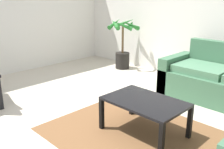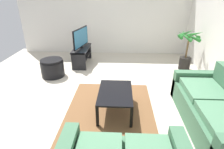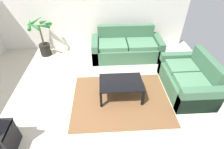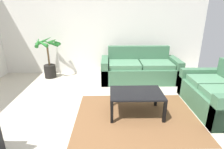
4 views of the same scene
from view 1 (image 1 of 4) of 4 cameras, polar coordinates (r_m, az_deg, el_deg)
ground_plane at (r=3.36m, az=-8.37°, el=-12.07°), size 6.60×6.60×0.00m
wall_back at (r=5.29m, az=18.55°, el=13.30°), size 6.00×0.06×2.70m
coffee_table at (r=3.10m, az=7.37°, el=-6.72°), size 0.95×0.63×0.44m
area_rug at (r=3.21m, az=5.97°, el=-13.48°), size 2.20×1.70×0.01m
potted_palm at (r=5.88m, az=2.42°, el=6.42°), size 0.73×0.74×1.17m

